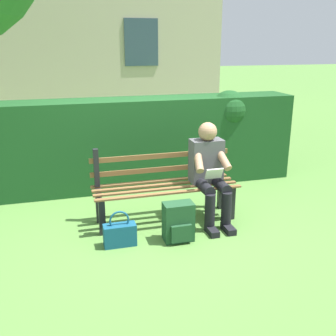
# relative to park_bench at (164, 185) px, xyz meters

# --- Properties ---
(ground) EXTENTS (60.00, 60.00, 0.00)m
(ground) POSITION_rel_park_bench_xyz_m (0.00, 0.06, -0.43)
(ground) COLOR #517F38
(park_bench) EXTENTS (1.71, 0.49, 0.89)m
(park_bench) POSITION_rel_park_bench_xyz_m (0.00, 0.00, 0.00)
(park_bench) COLOR black
(park_bench) RESTS_ON ground
(person_seated) EXTENTS (0.44, 0.73, 1.17)m
(person_seated) POSITION_rel_park_bench_xyz_m (-0.51, 0.16, 0.19)
(person_seated) COLOR #4C4C51
(person_seated) RESTS_ON ground
(hedge_backdrop) EXTENTS (4.77, 0.68, 1.38)m
(hedge_backdrop) POSITION_rel_park_bench_xyz_m (0.08, -1.27, 0.25)
(hedge_backdrop) COLOR #19471E
(hedge_backdrop) RESTS_ON ground
(backpack) EXTENTS (0.32, 0.26, 0.43)m
(backpack) POSITION_rel_park_bench_xyz_m (-0.00, 0.58, -0.22)
(backpack) COLOR #1E4728
(backpack) RESTS_ON ground
(handbag) EXTENTS (0.34, 0.15, 0.39)m
(handbag) POSITION_rel_park_bench_xyz_m (0.63, 0.53, -0.30)
(handbag) COLOR navy
(handbag) RESTS_ON ground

